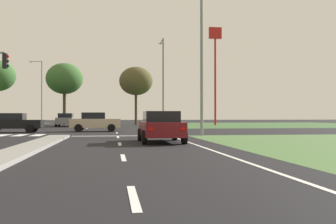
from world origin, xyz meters
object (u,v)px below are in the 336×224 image
(car_black_fourth, at_px, (12,123))
(street_lamp_second, at_px, (203,51))
(street_lamp_third, at_px, (163,78))
(fastfood_pole_sign, at_px, (215,55))
(treeline_fourth, at_px, (136,81))
(treeline_third, at_px, (64,79))
(car_beige_third, at_px, (95,122))
(car_grey_second, at_px, (66,120))
(street_lamp_fourth, at_px, (41,89))
(car_maroon_near, at_px, (161,126))

(car_black_fourth, distance_m, street_lamp_second, 16.01)
(street_lamp_third, relative_size, fastfood_pole_sign, 0.75)
(treeline_fourth, bearing_deg, treeline_third, -177.05)
(treeline_fourth, bearing_deg, street_lamp_second, -85.33)
(car_beige_third, relative_size, street_lamp_third, 0.40)
(fastfood_pole_sign, bearing_deg, treeline_fourth, 162.62)
(car_beige_third, height_order, fastfood_pole_sign, fastfood_pole_sign)
(car_grey_second, xyz_separation_m, street_lamp_second, (11.54, -23.35, 4.77))
(street_lamp_fourth, bearing_deg, car_black_fourth, -83.24)
(car_beige_third, bearing_deg, street_lamp_fourth, -163.77)
(car_grey_second, bearing_deg, fastfood_pole_sign, -165.91)
(car_grey_second, xyz_separation_m, street_lamp_third, (11.40, -3.28, 4.92))
(car_beige_third, distance_m, street_lamp_second, 11.86)
(car_beige_third, relative_size, treeline_third, 0.48)
(street_lamp_third, bearing_deg, treeline_third, 138.22)
(car_beige_third, distance_m, car_black_fourth, 6.42)
(car_maroon_near, height_order, fastfood_pole_sign, fastfood_pole_sign)
(car_maroon_near, relative_size, fastfood_pole_sign, 0.33)
(car_grey_second, distance_m, treeline_fourth, 13.45)
(car_black_fourth, relative_size, treeline_third, 0.52)
(car_maroon_near, height_order, street_lamp_second, street_lamp_second)
(car_maroon_near, bearing_deg, street_lamp_third, 82.48)
(street_lamp_fourth, xyz_separation_m, treeline_third, (5.65, -14.10, 0.54))
(treeline_third, distance_m, treeline_fourth, 10.04)
(car_maroon_near, distance_m, fastfood_pole_sign, 37.71)
(car_maroon_near, relative_size, car_beige_third, 1.07)
(car_beige_third, bearing_deg, car_grey_second, -164.93)
(car_black_fourth, bearing_deg, car_maroon_near, 37.76)
(street_lamp_second, height_order, treeline_fourth, street_lamp_second)
(street_lamp_second, bearing_deg, car_beige_third, 132.93)
(street_lamp_second, height_order, street_lamp_third, street_lamp_third)
(treeline_third, bearing_deg, car_maroon_near, -76.49)
(street_lamp_fourth, relative_size, fastfood_pole_sign, 0.79)
(street_lamp_fourth, bearing_deg, car_maroon_near, -74.14)
(car_beige_third, height_order, car_black_fourth, car_beige_third)
(car_maroon_near, distance_m, car_beige_third, 14.71)
(street_lamp_second, height_order, treeline_third, street_lamp_second)
(street_lamp_third, bearing_deg, street_lamp_fourth, 125.69)
(street_lamp_second, distance_m, fastfood_pole_sign, 29.83)
(street_lamp_second, xyz_separation_m, street_lamp_fourth, (-18.27, 45.32, 0.37))
(street_lamp_second, xyz_separation_m, treeline_third, (-12.62, 31.22, 0.91))
(car_grey_second, relative_size, treeline_fourth, 0.52)
(car_grey_second, bearing_deg, car_beige_third, 105.07)
(car_beige_third, bearing_deg, street_lamp_second, 42.93)
(car_grey_second, relative_size, street_lamp_third, 0.43)
(street_lamp_third, bearing_deg, street_lamp_second, -89.62)
(car_black_fourth, bearing_deg, treeline_third, 177.48)
(car_grey_second, xyz_separation_m, treeline_fourth, (8.95, 8.39, 5.51))
(street_lamp_second, bearing_deg, car_black_fourth, 153.78)
(car_beige_third, relative_size, street_lamp_second, 0.41)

